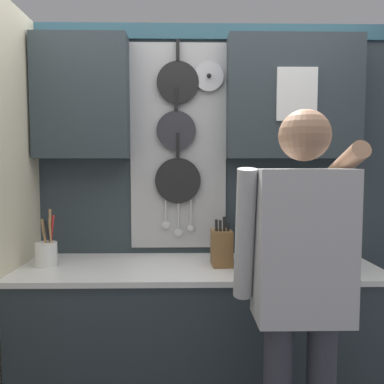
% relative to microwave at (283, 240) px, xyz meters
% --- Properties ---
extents(base_cabinet_counter, '(2.03, 0.62, 0.88)m').
position_rel_microwave_xyz_m(base_cabinet_counter, '(-0.48, 0.00, -0.59)').
color(base_cabinet_counter, '#2D383D').
rests_on(base_cabinet_counter, ground_plane).
extents(back_wall_unit, '(2.60, 0.22, 2.34)m').
position_rel_microwave_xyz_m(back_wall_unit, '(-0.46, 0.28, 0.44)').
color(back_wall_unit, '#2D383D').
rests_on(back_wall_unit, ground_plane).
extents(microwave, '(0.49, 0.40, 0.29)m').
position_rel_microwave_xyz_m(microwave, '(0.00, 0.00, 0.00)').
color(microwave, black).
rests_on(microwave, base_cabinet_counter).
extents(knife_block, '(0.12, 0.16, 0.29)m').
position_rel_microwave_xyz_m(knife_block, '(-0.35, 0.00, -0.04)').
color(knife_block, brown).
rests_on(knife_block, base_cabinet_counter).
extents(utensil_crock, '(0.12, 0.12, 0.33)m').
position_rel_microwave_xyz_m(utensil_crock, '(-1.35, 0.00, -0.06)').
color(utensil_crock, white).
rests_on(utensil_crock, base_cabinet_counter).
extents(person, '(0.54, 0.64, 1.68)m').
position_rel_microwave_xyz_m(person, '(-0.09, -0.61, -0.03)').
color(person, '#383842').
rests_on(person, ground_plane).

